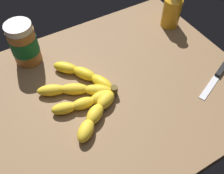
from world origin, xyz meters
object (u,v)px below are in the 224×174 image
object	(u,v)px
peanut_butter_jar	(24,44)
honey_bottle	(172,8)
butter_knife	(217,76)
banana_bunch	(84,94)

from	to	relation	value
peanut_butter_jar	honey_bottle	world-z (taller)	honey_bottle
butter_knife	peanut_butter_jar	bearing A→B (deg)	-37.48
banana_bunch	butter_knife	distance (cm)	40.63
peanut_butter_jar	honey_bottle	size ratio (longest dim) A/B	0.91
banana_bunch	peanut_butter_jar	distance (cm)	25.14
peanut_butter_jar	honey_bottle	bearing A→B (deg)	170.76
butter_knife	honey_bottle	bearing A→B (deg)	-97.15
peanut_butter_jar	honey_bottle	distance (cm)	51.42
banana_bunch	peanut_butter_jar	world-z (taller)	peanut_butter_jar
honey_bottle	butter_knife	world-z (taller)	honey_bottle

